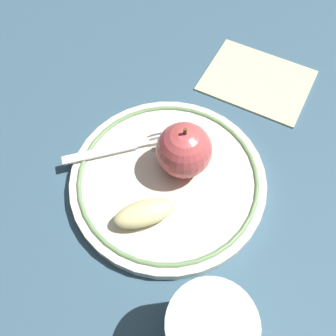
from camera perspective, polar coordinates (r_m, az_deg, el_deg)
The scene contains 7 objects.
ground_plane at distance 0.47m, azimuth -2.17°, elevation -2.91°, with size 2.00×2.00×0.00m, color #355569.
plate at distance 0.46m, azimuth 0.00°, elevation -1.81°, with size 0.24×0.24×0.02m.
apple_red_whole at distance 0.44m, azimuth 2.44°, elevation 2.72°, with size 0.07×0.07×0.07m.
apple_slice_front at distance 0.42m, azimuth -3.64°, elevation -6.89°, with size 0.07×0.03×0.02m, color beige.
fork at distance 0.48m, azimuth -6.42°, elevation 3.22°, with size 0.11×0.16×0.00m.
drinking_glass at distance 0.38m, azimuth 6.07°, elevation -23.54°, with size 0.08×0.08×0.09m, color silver.
napkin_folded at distance 0.59m, azimuth 13.45°, elevation 12.94°, with size 0.12×0.15×0.01m, color beige.
Camera 1 is at (-0.20, -0.08, 0.42)m, focal length 40.00 mm.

